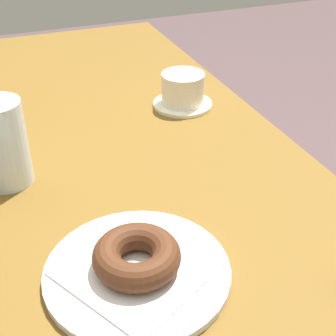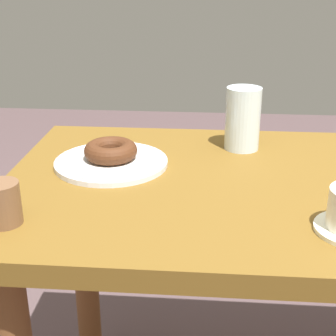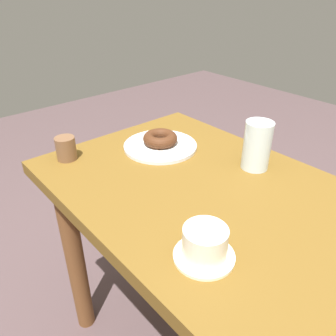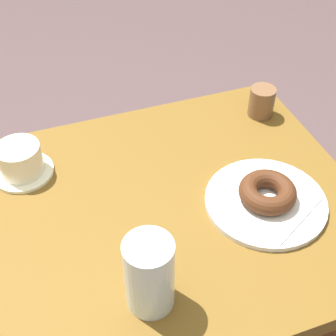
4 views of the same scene
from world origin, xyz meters
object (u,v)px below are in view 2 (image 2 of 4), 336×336
Objects in this scene: donut_chocolate_ring at (111,151)px; water_glass at (243,119)px; plate_chocolate_ring at (111,163)px; sugar_jar at (2,203)px.

water_glass is (-0.27, -0.12, 0.04)m from donut_chocolate_ring.
water_glass reaches higher than donut_chocolate_ring.
donut_chocolate_ring is at bearing 90.00° from plate_chocolate_ring.
plate_chocolate_ring is 0.30m from water_glass.
sugar_jar is (0.12, 0.26, 0.00)m from donut_chocolate_ring.
sugar_jar reaches higher than plate_chocolate_ring.
water_glass is at bearing -155.52° from plate_chocolate_ring.
water_glass is 0.55m from sugar_jar.
donut_chocolate_ring is 1.56× the size of sugar_jar.
plate_chocolate_ring is 0.29m from sugar_jar.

